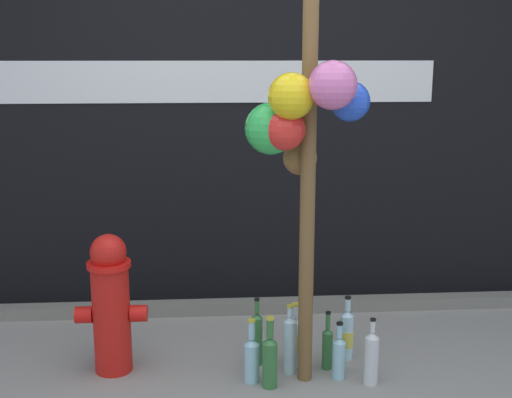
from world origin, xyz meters
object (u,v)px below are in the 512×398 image
at_px(memorial_post, 303,87).
at_px(bottle_0, 257,337).
at_px(bottle_2, 371,357).
at_px(bottle_3, 295,339).
at_px(bottle_6, 270,359).
at_px(bottle_5, 252,358).
at_px(bottle_8, 347,334).
at_px(bottle_1, 339,356).
at_px(bottle_7, 290,343).
at_px(fire_hydrant, 111,303).
at_px(bottle_4, 327,346).

height_order(memorial_post, bottle_0, memorial_post).
bearing_deg(bottle_2, bottle_3, 147.54).
relative_size(bottle_2, bottle_6, 0.94).
height_order(bottle_0, bottle_6, bottle_0).
relative_size(bottle_3, bottle_5, 1.04).
bearing_deg(bottle_6, bottle_8, 32.36).
relative_size(bottle_2, bottle_8, 0.98).
relative_size(bottle_1, bottle_5, 0.90).
bearing_deg(bottle_7, fire_hydrant, 174.31).
height_order(bottle_0, bottle_2, bottle_0).
bearing_deg(memorial_post, bottle_1, 7.94).
distance_m(bottle_5, bottle_7, 0.23).
height_order(bottle_0, bottle_3, bottle_0).
distance_m(bottle_3, bottle_8, 0.31).
bearing_deg(fire_hydrant, bottle_4, -3.07).
bearing_deg(bottle_4, bottle_5, -164.15).
xyz_separation_m(bottle_0, bottle_3, (0.21, -0.02, -0.01)).
bearing_deg(bottle_4, bottle_8, 40.82).
distance_m(memorial_post, bottle_1, 1.44).
xyz_separation_m(bottle_2, bottle_8, (-0.07, 0.30, -0.01)).
bearing_deg(bottle_2, bottle_4, 137.39).
distance_m(memorial_post, bottle_0, 1.42).
relative_size(bottle_6, bottle_8, 1.04).
xyz_separation_m(fire_hydrant, bottle_7, (0.96, -0.10, -0.22)).
distance_m(bottle_1, bottle_2, 0.18).
bearing_deg(bottle_2, bottle_7, 159.82).
distance_m(bottle_0, bottle_2, 0.64).
height_order(bottle_5, bottle_7, bottle_7).
xyz_separation_m(bottle_0, bottle_6, (0.05, -0.26, -0.00)).
xyz_separation_m(memorial_post, bottle_4, (0.18, 0.14, -1.42)).
bearing_deg(bottle_3, bottle_4, -16.92).
bearing_deg(bottle_8, bottle_1, -111.57).
distance_m(bottle_5, bottle_6, 0.11).
distance_m(memorial_post, bottle_4, 1.44).
relative_size(bottle_0, bottle_4, 1.18).
distance_m(bottle_1, bottle_8, 0.25).
distance_m(bottle_7, bottle_8, 0.37).
distance_m(fire_hydrant, bottle_6, 0.91).
distance_m(fire_hydrant, bottle_7, 0.99).
bearing_deg(bottle_5, memorial_post, -5.26).
bearing_deg(bottle_4, memorial_post, -140.79).
xyz_separation_m(bottle_4, bottle_6, (-0.33, -0.18, 0.03)).
xyz_separation_m(memorial_post, bottle_3, (0.00, 0.20, -1.40)).
xyz_separation_m(bottle_1, bottle_5, (-0.47, -0.01, 0.01)).
xyz_separation_m(bottle_3, bottle_6, (-0.16, -0.23, 0.00)).
bearing_deg(bottle_3, bottle_1, -37.80).
height_order(memorial_post, bottle_3, memorial_post).
bearing_deg(bottle_1, bottle_5, -179.08).
xyz_separation_m(memorial_post, bottle_6, (-0.16, -0.04, -1.39)).
xyz_separation_m(fire_hydrant, bottle_0, (0.79, 0.01, -0.23)).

